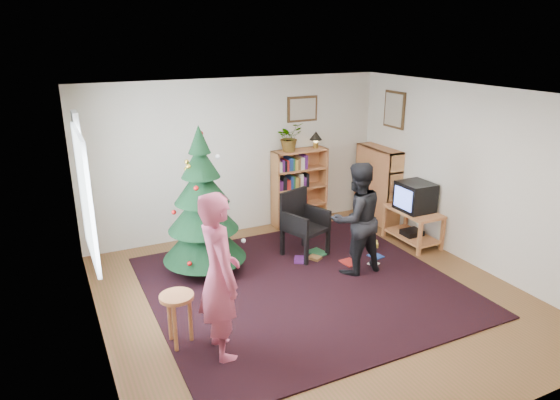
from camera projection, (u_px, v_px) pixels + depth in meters
name	position (u px, v px, depth m)	size (l,w,h in m)	color
floor	(313.00, 296.00, 6.27)	(5.00, 5.00, 0.00)	brown
ceiling	(318.00, 95.00, 5.48)	(5.00, 5.00, 0.00)	white
wall_back	(238.00, 157.00, 8.00)	(5.00, 0.02, 2.50)	silver
wall_front	(481.00, 299.00, 3.74)	(5.00, 0.02, 2.50)	silver
wall_left	(92.00, 239.00, 4.84)	(0.02, 5.00, 2.50)	silver
wall_right	(472.00, 177.00, 6.91)	(0.02, 5.00, 2.50)	silver
rug	(302.00, 285.00, 6.52)	(3.80, 3.60, 0.02)	black
window_pane	(85.00, 196.00, 5.28)	(0.04, 1.20, 1.40)	silver
curtain	(83.00, 179.00, 5.89)	(0.06, 0.35, 1.60)	silver
picture_back	(302.00, 109.00, 8.24)	(0.55, 0.03, 0.42)	#4C3319
picture_right	(394.00, 110.00, 8.17)	(0.03, 0.50, 0.60)	#4C3319
christmas_tree	(203.00, 214.00, 6.65)	(1.13, 1.13, 2.05)	#3F2816
bookshelf_back	(299.00, 186.00, 8.49)	(0.95, 0.30, 1.30)	#C68046
bookshelf_right	(378.00, 184.00, 8.64)	(0.30, 0.95, 1.30)	#C68046
tv_stand	(413.00, 224.00, 7.76)	(0.50, 0.90, 0.55)	#C68046
crt_tv	(415.00, 196.00, 7.62)	(0.47, 0.51, 0.44)	black
armchair	(302.00, 220.00, 7.33)	(0.68, 0.69, 0.97)	black
stool	(177.00, 306.00, 5.15)	(0.36, 0.36, 0.59)	#C68046
person_standing	(219.00, 276.00, 4.90)	(0.64, 0.42, 1.75)	#B94A69
person_by_chair	(356.00, 219.00, 6.68)	(0.76, 0.59, 1.56)	black
potted_plant	(289.00, 137.00, 8.13)	(0.42, 0.36, 0.46)	gray
table_lamp	(316.00, 137.00, 8.35)	(0.21, 0.21, 0.28)	#A57F33
floor_clutter	(343.00, 256.00, 7.30)	(1.47, 0.86, 0.08)	#A51E19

